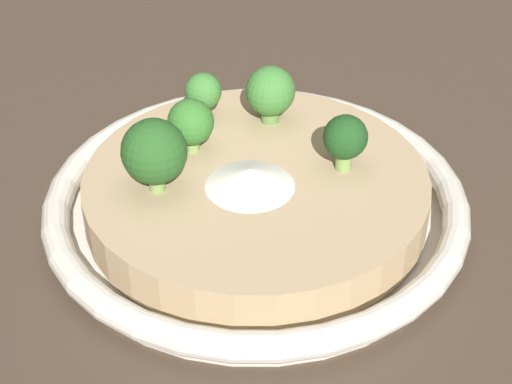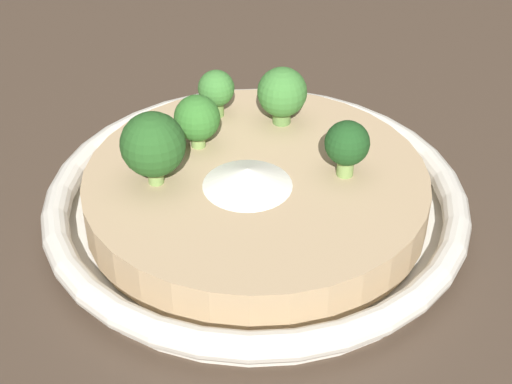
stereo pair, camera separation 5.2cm
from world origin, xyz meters
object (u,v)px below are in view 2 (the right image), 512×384
Objects in this scene: broccoli_back at (282,93)px; broccoli_left at (197,119)px; broccoli_front_left at (153,145)px; risotto_bowl at (256,198)px; broccoli_back_left at (216,90)px; broccoli_back_right at (347,145)px.

broccoli_left is (-0.04, -0.05, -0.00)m from broccoli_back.
broccoli_front_left is 0.05m from broccoli_left.
risotto_bowl is 0.09m from broccoli_back_left.
broccoli_back is 1.20× the size of broccoli_back_left.
broccoli_back_left is (-0.06, 0.06, 0.04)m from risotto_bowl.
risotto_bowl is 7.25× the size of broccoli_back_right.
risotto_bowl is at bearing 32.19° from broccoli_front_left.
broccoli_back_left is 0.91× the size of broccoli_back_right.
broccoli_front_left reaches higher than risotto_bowl.
broccoli_front_left is at bearing -95.49° from broccoli_left.
broccoli_back_left is at bearing 163.37° from broccoli_back_right.
broccoli_back_left is at bearing 91.16° from broccoli_front_left.
broccoli_back is at bearing 145.63° from broccoli_back_right.
broccoli_back_right and broccoli_left have the same top height.
risotto_bowl is at bearing -16.38° from broccoli_left.
broccoli_left is at bearing -127.67° from broccoli_back.
risotto_bowl is 7.96× the size of broccoli_back_left.
broccoli_back is 0.08m from broccoli_back_right.
broccoli_front_left is at bearing -113.90° from broccoli_back.
broccoli_front_left is at bearing -88.84° from broccoli_back_left.
broccoli_back reaches higher than broccoli_back_left.
broccoli_back_right is at bearing -34.37° from broccoli_back.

